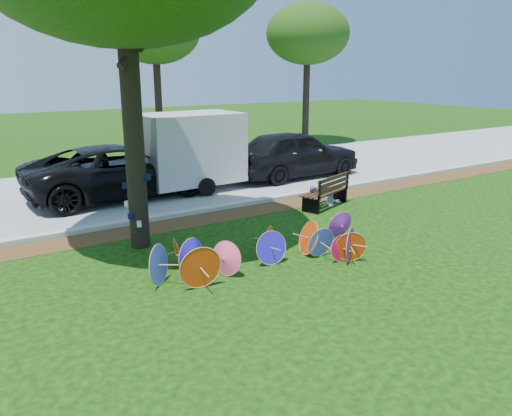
{
  "coord_description": "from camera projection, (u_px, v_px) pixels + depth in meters",
  "views": [
    {
      "loc": [
        -5.5,
        -7.3,
        3.98
      ],
      "look_at": [
        0.5,
        2.0,
        0.9
      ],
      "focal_mm": 35.0,
      "sensor_mm": 36.0,
      "label": 1
    }
  ],
  "objects": [
    {
      "name": "person_left",
      "position": [
        314.0,
        187.0,
        14.69
      ],
      "size": [
        0.55,
        0.46,
        1.28
      ],
      "primitive_type": "imported",
      "rotation": [
        0.0,
        0.0,
        -0.38
      ],
      "color": "#3D4154",
      "rests_on": "ground"
    },
    {
      "name": "parasol_pile",
      "position": [
        266.0,
        249.0,
        10.4
      ],
      "size": [
        5.5,
        2.36,
        0.84
      ],
      "color": "#506AE9",
      "rests_on": "ground"
    },
    {
      "name": "person_right",
      "position": [
        332.0,
        184.0,
        15.06
      ],
      "size": [
        0.69,
        0.57,
        1.27
      ],
      "primitive_type": "imported",
      "rotation": [
        0.0,
        0.0,
        -0.16
      ],
      "color": "silver",
      "rests_on": "ground"
    },
    {
      "name": "mulch_strip",
      "position": [
        191.0,
        222.0,
        13.49
      ],
      "size": [
        90.0,
        1.0,
        0.01
      ],
      "primitive_type": "cube",
      "color": "#472D16",
      "rests_on": "ground"
    },
    {
      "name": "street",
      "position": [
        130.0,
        187.0,
        17.42
      ],
      "size": [
        90.0,
        8.0,
        0.01
      ],
      "primitive_type": "cube",
      "color": "gray",
      "rests_on": "ground"
    },
    {
      "name": "cargo_trailer",
      "position": [
        190.0,
        148.0,
        16.69
      ],
      "size": [
        3.35,
        2.2,
        2.89
      ],
      "primitive_type": "cube",
      "rotation": [
        0.0,
        0.0,
        0.04
      ],
      "color": "silver",
      "rests_on": "ground"
    },
    {
      "name": "dark_pickup",
      "position": [
        294.0,
        154.0,
        18.93
      ],
      "size": [
        5.3,
        2.21,
        1.79
      ],
      "primitive_type": "imported",
      "rotation": [
        0.0,
        0.0,
        1.59
      ],
      "color": "black",
      "rests_on": "ground"
    },
    {
      "name": "ground",
      "position": [
        290.0,
        278.0,
        9.85
      ],
      "size": [
        90.0,
        90.0,
        0.0
      ],
      "primitive_type": "plane",
      "color": "black",
      "rests_on": "ground"
    },
    {
      "name": "curb",
      "position": [
        180.0,
        214.0,
        14.05
      ],
      "size": [
        90.0,
        0.3,
        0.12
      ],
      "primitive_type": "cube",
      "color": "#B7B5AD",
      "rests_on": "ground"
    },
    {
      "name": "bg_trees",
      "position": [
        138.0,
        27.0,
        21.76
      ],
      "size": [
        24.11,
        7.74,
        7.4
      ],
      "color": "black",
      "rests_on": "ground"
    },
    {
      "name": "park_bench",
      "position": [
        324.0,
        191.0,
        14.88
      ],
      "size": [
        1.98,
        1.29,
        0.97
      ],
      "primitive_type": null,
      "rotation": [
        0.0,
        0.0,
        0.34
      ],
      "color": "black",
      "rests_on": "ground"
    },
    {
      "name": "black_van",
      "position": [
        122.0,
        171.0,
        15.94
      ],
      "size": [
        6.12,
        2.94,
        1.68
      ],
      "primitive_type": "imported",
      "rotation": [
        0.0,
        0.0,
        1.59
      ],
      "color": "black",
      "rests_on": "ground"
    }
  ]
}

